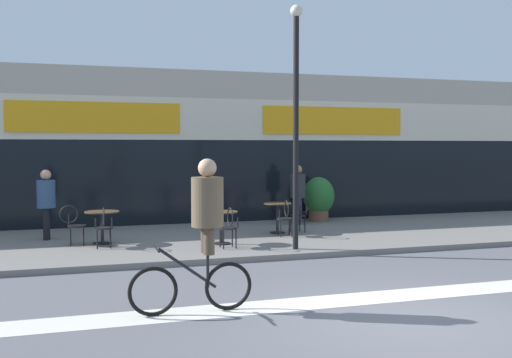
{
  "coord_description": "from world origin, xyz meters",
  "views": [
    {
      "loc": [
        -4.34,
        -6.9,
        2.33
      ],
      "look_at": [
        -0.18,
        6.18,
        1.58
      ],
      "focal_mm": 42.0,
      "sensor_mm": 36.0,
      "label": 1
    }
  ],
  "objects_px": {
    "cafe_chair_2_side": "(300,212)",
    "cafe_chair_0_near": "(104,225)",
    "bistro_table_0": "(102,220)",
    "planter_pot": "(319,198)",
    "cafe_chair_2_near": "(286,216)",
    "cafe_chair_0_side": "(73,222)",
    "bistro_table_2": "(277,212)",
    "cafe_chair_1_near": "(229,225)",
    "bistro_table_1": "(222,221)",
    "lamp_post": "(296,109)",
    "pedestrian_near_end": "(46,198)",
    "cyclist_0": "(204,223)",
    "pedestrian_far_end": "(298,189)"
  },
  "relations": [
    {
      "from": "cafe_chair_2_side",
      "to": "cafe_chair_0_near",
      "type": "bearing_deg",
      "value": 4.45
    },
    {
      "from": "bistro_table_0",
      "to": "planter_pot",
      "type": "distance_m",
      "value": 6.78
    },
    {
      "from": "bistro_table_0",
      "to": "cafe_chair_2_near",
      "type": "height_order",
      "value": "cafe_chair_2_near"
    },
    {
      "from": "bistro_table_0",
      "to": "cafe_chair_0_side",
      "type": "xyz_separation_m",
      "value": [
        -0.63,
        0.0,
        -0.02
      ]
    },
    {
      "from": "bistro_table_2",
      "to": "cafe_chair_1_near",
      "type": "xyz_separation_m",
      "value": [
        -1.78,
        -1.84,
        -0.04
      ]
    },
    {
      "from": "cafe_chair_0_side",
      "to": "cafe_chair_1_near",
      "type": "xyz_separation_m",
      "value": [
        3.21,
        -1.47,
        0.0
      ]
    },
    {
      "from": "bistro_table_1",
      "to": "cafe_chair_0_side",
      "type": "xyz_separation_m",
      "value": [
        -3.21,
        0.84,
        -0.02
      ]
    },
    {
      "from": "planter_pot",
      "to": "cafe_chair_2_side",
      "type": "bearing_deg",
      "value": -125.09
    },
    {
      "from": "bistro_table_1",
      "to": "lamp_post",
      "type": "relative_size",
      "value": 0.14
    },
    {
      "from": "pedestrian_near_end",
      "to": "bistro_table_0",
      "type": "bearing_deg",
      "value": 143.01
    },
    {
      "from": "bistro_table_1",
      "to": "planter_pot",
      "type": "bearing_deg",
      "value": 40.1
    },
    {
      "from": "bistro_table_2",
      "to": "bistro_table_1",
      "type": "bearing_deg",
      "value": -145.71
    },
    {
      "from": "bistro_table_0",
      "to": "planter_pot",
      "type": "xyz_separation_m",
      "value": [
        6.36,
        2.34,
        0.15
      ]
    },
    {
      "from": "bistro_table_2",
      "to": "planter_pot",
      "type": "height_order",
      "value": "planter_pot"
    },
    {
      "from": "cafe_chair_2_near",
      "to": "cyclist_0",
      "type": "distance_m",
      "value": 6.45
    },
    {
      "from": "planter_pot",
      "to": "pedestrian_near_end",
      "type": "distance_m",
      "value": 7.7
    },
    {
      "from": "cafe_chair_0_side",
      "to": "pedestrian_far_end",
      "type": "xyz_separation_m",
      "value": [
        6.14,
        1.9,
        0.48
      ]
    },
    {
      "from": "cafe_chair_0_near",
      "to": "cafe_chair_2_near",
      "type": "distance_m",
      "value": 4.37
    },
    {
      "from": "cyclist_0",
      "to": "bistro_table_2",
      "type": "bearing_deg",
      "value": -118.23
    },
    {
      "from": "cafe_chair_2_side",
      "to": "cyclist_0",
      "type": "xyz_separation_m",
      "value": [
        -3.92,
        -6.15,
        0.63
      ]
    },
    {
      "from": "bistro_table_0",
      "to": "pedestrian_near_end",
      "type": "distance_m",
      "value": 1.68
    },
    {
      "from": "planter_pot",
      "to": "cyclist_0",
      "type": "relative_size",
      "value": 0.6
    },
    {
      "from": "bistro_table_0",
      "to": "cafe_chair_0_side",
      "type": "height_order",
      "value": "cafe_chair_0_side"
    },
    {
      "from": "bistro_table_0",
      "to": "pedestrian_far_end",
      "type": "xyz_separation_m",
      "value": [
        5.52,
        1.9,
        0.46
      ]
    },
    {
      "from": "pedestrian_near_end",
      "to": "pedestrian_far_end",
      "type": "height_order",
      "value": "pedestrian_far_end"
    },
    {
      "from": "cafe_chair_0_near",
      "to": "cafe_chair_0_side",
      "type": "height_order",
      "value": "same"
    },
    {
      "from": "bistro_table_1",
      "to": "bistro_table_2",
      "type": "height_order",
      "value": "bistro_table_2"
    },
    {
      "from": "lamp_post",
      "to": "pedestrian_near_end",
      "type": "distance_m",
      "value": 6.31
    },
    {
      "from": "pedestrian_far_end",
      "to": "cafe_chair_2_side",
      "type": "bearing_deg",
      "value": -117.82
    },
    {
      "from": "lamp_post",
      "to": "cafe_chair_0_near",
      "type": "bearing_deg",
      "value": 161.25
    },
    {
      "from": "cafe_chair_2_side",
      "to": "cafe_chair_2_near",
      "type": "bearing_deg",
      "value": 37.99
    },
    {
      "from": "pedestrian_far_end",
      "to": "planter_pot",
      "type": "bearing_deg",
      "value": 19.48
    },
    {
      "from": "cafe_chair_0_near",
      "to": "lamp_post",
      "type": "distance_m",
      "value": 4.85
    },
    {
      "from": "bistro_table_2",
      "to": "pedestrian_far_end",
      "type": "distance_m",
      "value": 1.97
    },
    {
      "from": "cafe_chair_1_near",
      "to": "cyclist_0",
      "type": "bearing_deg",
      "value": 159.11
    },
    {
      "from": "cafe_chair_0_side",
      "to": "cyclist_0",
      "type": "xyz_separation_m",
      "value": [
        1.69,
        -5.77,
        0.63
      ]
    },
    {
      "from": "planter_pot",
      "to": "bistro_table_1",
      "type": "bearing_deg",
      "value": -139.9
    },
    {
      "from": "cafe_chair_0_side",
      "to": "pedestrian_far_end",
      "type": "height_order",
      "value": "pedestrian_far_end"
    },
    {
      "from": "planter_pot",
      "to": "bistro_table_2",
      "type": "bearing_deg",
      "value": -135.46
    },
    {
      "from": "bistro_table_0",
      "to": "cyclist_0",
      "type": "bearing_deg",
      "value": -79.59
    },
    {
      "from": "cafe_chair_2_side",
      "to": "planter_pot",
      "type": "bearing_deg",
      "value": -132.06
    },
    {
      "from": "bistro_table_0",
      "to": "cyclist_0",
      "type": "xyz_separation_m",
      "value": [
        1.06,
        -5.77,
        0.61
      ]
    },
    {
      "from": "bistro_table_1",
      "to": "lamp_post",
      "type": "distance_m",
      "value": 3.03
    },
    {
      "from": "cafe_chair_0_near",
      "to": "lamp_post",
      "type": "height_order",
      "value": "lamp_post"
    },
    {
      "from": "cafe_chair_1_near",
      "to": "cafe_chair_2_near",
      "type": "relative_size",
      "value": 1.0
    },
    {
      "from": "bistro_table_0",
      "to": "bistro_table_1",
      "type": "bearing_deg",
      "value": -18.0
    },
    {
      "from": "cafe_chair_0_side",
      "to": "cafe_chair_2_side",
      "type": "bearing_deg",
      "value": 5.17
    },
    {
      "from": "cafe_chair_1_near",
      "to": "lamp_post",
      "type": "distance_m",
      "value": 2.87
    },
    {
      "from": "cafe_chair_1_near",
      "to": "cafe_chair_2_side",
      "type": "relative_size",
      "value": 1.0
    },
    {
      "from": "cafe_chair_0_side",
      "to": "planter_pot",
      "type": "xyz_separation_m",
      "value": [
        6.99,
        2.34,
        0.17
      ]
    }
  ]
}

